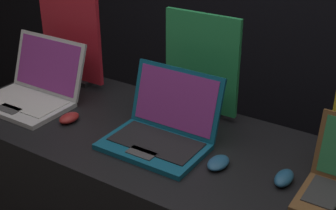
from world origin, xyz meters
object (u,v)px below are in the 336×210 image
at_px(promo_stand_middle, 201,68).
at_px(mouse_front, 69,118).
at_px(laptop_middle, 162,128).
at_px(promo_stand_front, 71,36).
at_px(mouse_middle, 218,163).
at_px(mouse_back, 284,178).
at_px(laptop_front, 33,89).

bearing_deg(promo_stand_middle, mouse_front, -138.69).
bearing_deg(laptop_middle, mouse_front, -170.06).
bearing_deg(promo_stand_middle, laptop_middle, -90.00).
xyz_separation_m(promo_stand_front, laptop_middle, (0.68, -0.25, -0.17)).
bearing_deg(mouse_middle, laptop_middle, 172.44).
xyz_separation_m(laptop_middle, mouse_back, (0.48, -0.00, -0.04)).
relative_size(laptop_middle, mouse_back, 3.65).
bearing_deg(promo_stand_front, mouse_middle, -16.80).
distance_m(laptop_front, laptop_middle, 0.68).
relative_size(promo_stand_front, laptop_middle, 1.29).
bearing_deg(mouse_back, promo_stand_middle, 148.75).
bearing_deg(mouse_front, promo_stand_middle, 41.31).
distance_m(laptop_middle, mouse_back, 0.48).
relative_size(promo_stand_front, mouse_back, 4.72).
distance_m(laptop_middle, mouse_middle, 0.26).
xyz_separation_m(promo_stand_middle, mouse_back, (0.48, -0.29, -0.19)).
height_order(promo_stand_front, mouse_middle, promo_stand_front).
distance_m(promo_stand_front, promo_stand_middle, 0.68).
xyz_separation_m(mouse_front, laptop_middle, (0.41, 0.07, 0.04)).
relative_size(laptop_middle, mouse_middle, 3.60).
distance_m(promo_stand_front, laptop_middle, 0.74).
bearing_deg(laptop_front, mouse_front, -12.34).
height_order(laptop_middle, mouse_middle, laptop_middle).
relative_size(laptop_front, mouse_middle, 3.78).
distance_m(laptop_front, promo_stand_front, 0.31).
bearing_deg(mouse_middle, laptop_front, 178.77).
bearing_deg(mouse_front, laptop_middle, 9.94).
xyz_separation_m(laptop_front, promo_stand_middle, (0.68, 0.30, 0.15)).
bearing_deg(mouse_middle, promo_stand_front, 163.20).
bearing_deg(mouse_front, promo_stand_front, 129.77).
relative_size(laptop_middle, promo_stand_middle, 0.87).
bearing_deg(laptop_front, laptop_middle, 1.17).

